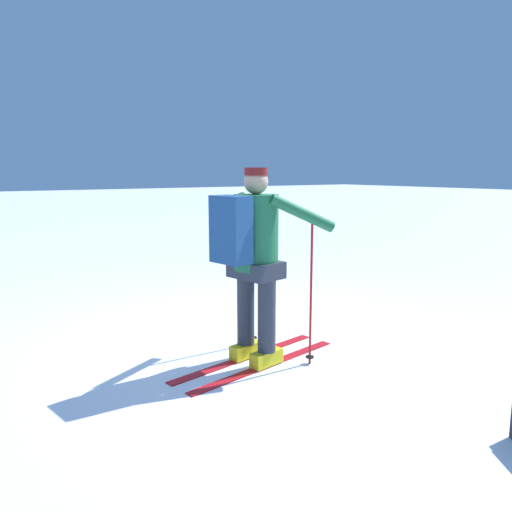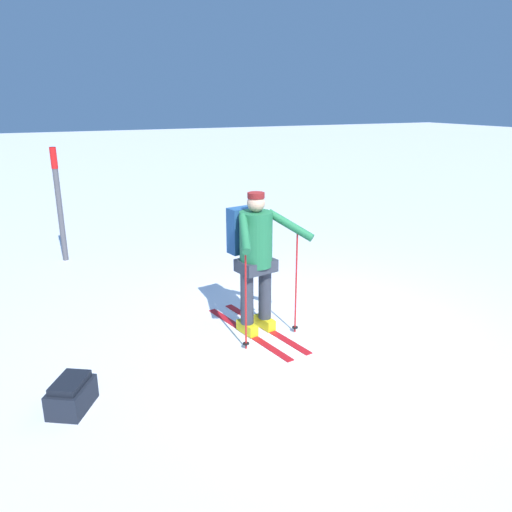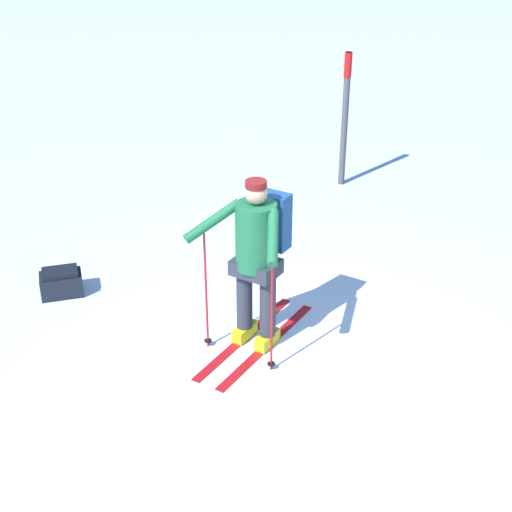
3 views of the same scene
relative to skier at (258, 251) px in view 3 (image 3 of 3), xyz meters
The scene contains 4 objects.
ground_plane 1.16m from the skier, 65.01° to the left, with size 80.00×80.00×0.00m, color white.
skier is the anchor object (origin of this frame).
dropped_backpack 2.40m from the skier, 70.72° to the right, with size 0.52×0.48×0.29m.
trail_marker 4.18m from the skier, 155.09° to the right, with size 0.10×0.10×1.88m.
Camera 3 is at (3.96, 3.19, 3.89)m, focal length 50.00 mm.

